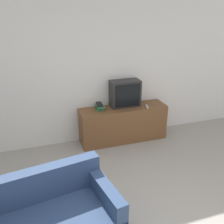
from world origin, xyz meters
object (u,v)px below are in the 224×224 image
(tv_stand, at_px, (123,124))
(television, at_px, (125,93))
(remote_on_stand, at_px, (147,107))
(book_stack, at_px, (100,107))

(tv_stand, bearing_deg, television, 53.77)
(remote_on_stand, bearing_deg, book_stack, 169.65)
(book_stack, bearing_deg, tv_stand, -4.46)
(tv_stand, height_order, television, television)
(tv_stand, relative_size, remote_on_stand, 10.86)
(television, distance_m, book_stack, 0.56)
(book_stack, xyz_separation_m, remote_on_stand, (0.89, -0.16, -0.05))
(tv_stand, relative_size, book_stack, 7.05)
(television, relative_size, book_stack, 2.37)
(television, relative_size, remote_on_stand, 3.65)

